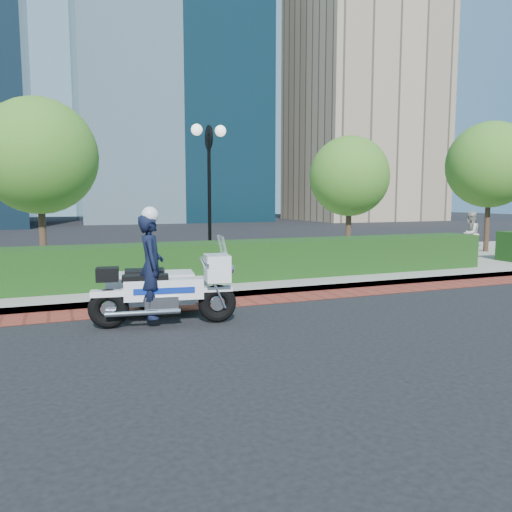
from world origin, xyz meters
name	(u,v)px	position (x,y,z in m)	size (l,w,h in m)	color
ground	(238,319)	(0.00, 0.00, 0.00)	(120.00, 120.00, 0.00)	black
brick_strip	(215,303)	(0.00, 1.50, 0.01)	(60.00, 1.00, 0.01)	maroon
sidewalk	(171,272)	(0.00, 6.00, 0.07)	(60.00, 8.00, 0.15)	gray
hedge_main	(190,263)	(0.00, 3.60, 0.65)	(18.00, 1.20, 1.00)	black
lamppost	(209,175)	(1.00, 5.20, 2.96)	(1.02, 0.70, 4.21)	black
tree_b	(39,156)	(-3.50, 6.50, 3.43)	(3.20, 3.20, 4.89)	#332319
tree_c	(349,176)	(6.50, 6.50, 3.05)	(2.80, 2.80, 4.30)	#332319
tree_d	(490,165)	(13.00, 6.50, 3.61)	(3.40, 3.40, 5.16)	#332319
tower_right	(364,88)	(28.00, 38.00, 14.00)	(14.00, 12.00, 28.00)	gray
police_motorcycle	(157,282)	(-1.43, 0.44, 0.73)	(2.63, 2.04, 2.13)	black
pedestrian	(470,234)	(10.93, 5.29, 0.98)	(0.81, 0.63, 1.67)	#B2AC9E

